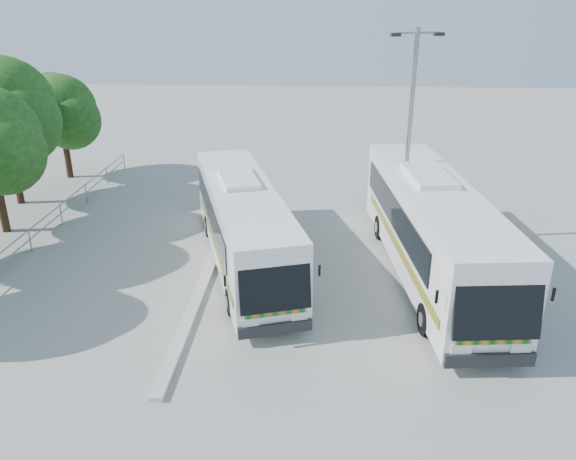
# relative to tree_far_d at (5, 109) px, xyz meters

# --- Properties ---
(ground) EXTENTS (100.00, 100.00, 0.00)m
(ground) POSITION_rel_tree_far_d_xyz_m (13.31, -8.80, -4.82)
(ground) COLOR gray
(ground) RESTS_ON ground
(kerb_divider) EXTENTS (0.40, 16.00, 0.15)m
(kerb_divider) POSITION_rel_tree_far_d_xyz_m (11.01, -6.80, -4.74)
(kerb_divider) COLOR #B2B2AD
(kerb_divider) RESTS_ON ground
(railing) EXTENTS (0.06, 22.00, 1.00)m
(railing) POSITION_rel_tree_far_d_xyz_m (3.31, -4.80, -4.08)
(railing) COLOR gray
(railing) RESTS_ON ground
(tree_far_d) EXTENTS (5.62, 5.30, 7.33)m
(tree_far_d) POSITION_rel_tree_far_d_xyz_m (0.00, 0.00, 0.00)
(tree_far_d) COLOR #382314
(tree_far_d) RESTS_ON ground
(tree_far_e) EXTENTS (4.54, 4.28, 5.92)m
(tree_far_e) POSITION_rel_tree_far_d_xyz_m (0.68, 4.50, -0.93)
(tree_far_e) COLOR #382314
(tree_far_e) RESTS_ON ground
(coach_main) EXTENTS (5.49, 11.65, 3.19)m
(coach_main) POSITION_rel_tree_far_d_xyz_m (12.32, -6.50, -3.07)
(coach_main) COLOR white
(coach_main) RESTS_ON ground
(coach_adjacent) EXTENTS (3.74, 12.88, 3.52)m
(coach_adjacent) POSITION_rel_tree_far_d_xyz_m (19.40, -7.00, -2.88)
(coach_adjacent) COLOR white
(coach_adjacent) RESTS_ON ground
(lamppost) EXTENTS (2.12, 0.75, 8.78)m
(lamppost) POSITION_rel_tree_far_d_xyz_m (18.79, -3.81, 0.03)
(lamppost) COLOR gray
(lamppost) RESTS_ON ground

